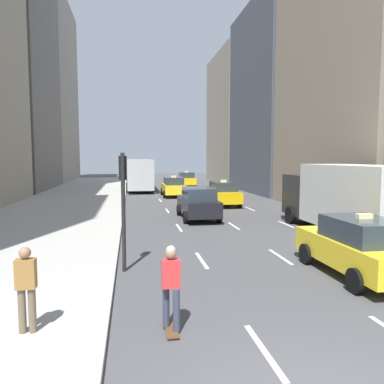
# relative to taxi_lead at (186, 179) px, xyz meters

# --- Properties ---
(sidewalk_left) EXTENTS (8.00, 66.00, 0.15)m
(sidewalk_left) POSITION_rel_taxi_lead_xyz_m (-11.00, -12.95, -0.81)
(sidewalk_left) COLOR #ADAAA3
(sidewalk_left) RESTS_ON ground
(lane_markings) EXTENTS (5.72, 56.00, 0.01)m
(lane_markings) POSITION_rel_taxi_lead_xyz_m (-1.40, -16.95, -0.87)
(lane_markings) COLOR white
(lane_markings) RESTS_ON ground
(building_row_right) EXTENTS (6.00, 51.57, 35.59)m
(building_row_right) POSITION_rel_taxi_lead_xyz_m (8.00, -16.16, 12.44)
(building_row_right) COLOR gray
(building_row_right) RESTS_ON ground
(taxi_lead) EXTENTS (2.02, 4.40, 1.87)m
(taxi_lead) POSITION_rel_taxi_lead_xyz_m (0.00, 0.00, 0.00)
(taxi_lead) COLOR yellow
(taxi_lead) RESTS_ON ground
(taxi_second) EXTENTS (2.02, 4.40, 1.87)m
(taxi_second) POSITION_rel_taxi_lead_xyz_m (0.00, -17.95, 0.00)
(taxi_second) COLOR yellow
(taxi_second) RESTS_ON ground
(taxi_third) EXTENTS (2.02, 4.40, 1.87)m
(taxi_third) POSITION_rel_taxi_lead_xyz_m (0.00, -34.33, 0.00)
(taxi_third) COLOR yellow
(taxi_third) RESTS_ON ground
(taxi_fourth) EXTENTS (2.02, 4.40, 1.87)m
(taxi_fourth) POSITION_rel_taxi_lead_xyz_m (-2.80, -11.10, 0.00)
(taxi_fourth) COLOR yellow
(taxi_fourth) RESTS_ON ground
(sedan_black_near) EXTENTS (2.02, 4.58, 1.80)m
(sedan_black_near) POSITION_rel_taxi_lead_xyz_m (-2.80, -23.51, 0.03)
(sedan_black_near) COLOR black
(sedan_black_near) RESTS_ON ground
(city_bus) EXTENTS (2.80, 11.61, 3.25)m
(city_bus) POSITION_rel_taxi_lead_xyz_m (-5.61, -3.26, 0.91)
(city_bus) COLOR #B7BCC1
(city_bus) RESTS_ON ground
(box_truck) EXTENTS (2.58, 8.40, 3.15)m
(box_truck) POSITION_rel_taxi_lead_xyz_m (2.80, -28.97, 0.83)
(box_truck) COLOR #262628
(box_truck) RESTS_ON ground
(skateboarder) EXTENTS (0.36, 0.80, 1.75)m
(skateboarder) POSITION_rel_taxi_lead_xyz_m (-5.76, -36.94, 0.08)
(skateboarder) COLOR brown
(skateboarder) RESTS_ON ground
(pedestrian_near_curb) EXTENTS (0.36, 0.22, 1.65)m
(pedestrian_near_curb) POSITION_rel_taxi_lead_xyz_m (-8.48, -36.85, 0.19)
(pedestrian_near_curb) COLOR brown
(pedestrian_near_curb) RESTS_ON sidewalk_left
(traffic_light_pole) EXTENTS (0.24, 0.42, 3.60)m
(traffic_light_pole) POSITION_rel_taxi_lead_xyz_m (-6.75, -32.66, 1.53)
(traffic_light_pole) COLOR black
(traffic_light_pole) RESTS_ON ground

